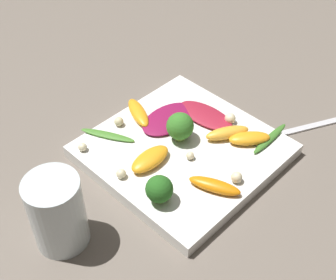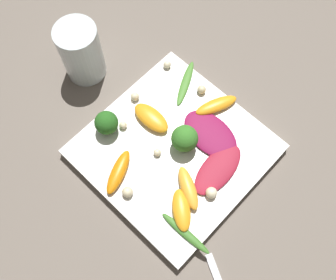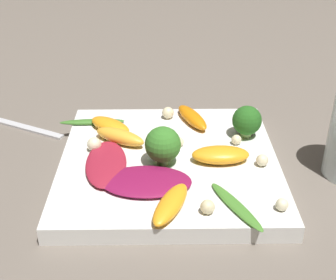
# 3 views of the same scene
# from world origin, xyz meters

# --- Properties ---
(ground_plane) EXTENTS (2.40, 2.40, 0.00)m
(ground_plane) POSITION_xyz_m (0.00, 0.00, 0.00)
(ground_plane) COLOR #6B6056
(plate) EXTENTS (0.27, 0.27, 0.02)m
(plate) POSITION_xyz_m (0.00, 0.00, 0.01)
(plate) COLOR white
(plate) RESTS_ON ground_plane
(radicchio_leaf_0) EXTENTS (0.11, 0.06, 0.01)m
(radicchio_leaf_0) POSITION_xyz_m (0.02, -0.08, 0.03)
(radicchio_leaf_0) COLOR maroon
(radicchio_leaf_0) RESTS_ON plate
(radicchio_leaf_1) EXTENTS (0.07, 0.11, 0.01)m
(radicchio_leaf_1) POSITION_xyz_m (0.06, -0.03, 0.03)
(radicchio_leaf_1) COLOR maroon
(radicchio_leaf_1) RESTS_ON plate
(orange_segment_0) EXTENTS (0.08, 0.05, 0.01)m
(orange_segment_0) POSITION_xyz_m (0.10, 0.00, 0.03)
(orange_segment_0) COLOR orange
(orange_segment_0) RESTS_ON plate
(orange_segment_1) EXTENTS (0.06, 0.07, 0.02)m
(orange_segment_1) POSITION_xyz_m (-0.04, -0.06, 0.03)
(orange_segment_1) COLOR #FCAD33
(orange_segment_1) RESTS_ON plate
(orange_segment_2) EXTENTS (0.03, 0.07, 0.02)m
(orange_segment_2) POSITION_xyz_m (0.01, 0.06, 0.03)
(orange_segment_2) COLOR orange
(orange_segment_2) RESTS_ON plate
(orange_segment_3) EXTENTS (0.06, 0.07, 0.02)m
(orange_segment_3) POSITION_xyz_m (-0.07, -0.08, 0.03)
(orange_segment_3) COLOR orange
(orange_segment_3) RESTS_ON plate
(orange_segment_4) EXTENTS (0.08, 0.05, 0.02)m
(orange_segment_4) POSITION_xyz_m (-0.09, 0.03, 0.03)
(orange_segment_4) COLOR orange
(orange_segment_4) RESTS_ON plate
(broccoli_floret_0) EXTENTS (0.04, 0.04, 0.04)m
(broccoli_floret_0) POSITION_xyz_m (-0.05, 0.10, 0.04)
(broccoli_floret_0) COLOR #84AD5B
(broccoli_floret_0) RESTS_ON plate
(broccoli_floret_1) EXTENTS (0.04, 0.04, 0.05)m
(broccoli_floret_1) POSITION_xyz_m (0.02, -0.01, 0.05)
(broccoli_floret_1) COLOR #7A9E51
(broccoli_floret_1) RESTS_ON plate
(arugula_sprig_0) EXTENTS (0.02, 0.09, 0.01)m
(arugula_sprig_0) POSITION_xyz_m (-0.09, -0.11, 0.02)
(arugula_sprig_0) COLOR #3D7528
(arugula_sprig_0) RESTS_ON plate
(arugula_sprig_1) EXTENTS (0.09, 0.05, 0.01)m
(arugula_sprig_1) POSITION_xyz_m (0.10, 0.07, 0.02)
(arugula_sprig_1) COLOR #47842D
(arugula_sprig_1) RESTS_ON plate
(macadamia_nut_0) EXTENTS (0.02, 0.02, 0.02)m
(macadamia_nut_0) POSITION_xyz_m (-0.10, 0.00, 0.03)
(macadamia_nut_0) COLOR beige
(macadamia_nut_0) RESTS_ON plate
(macadamia_nut_1) EXTENTS (0.02, 0.02, 0.02)m
(macadamia_nut_1) POSITION_xyz_m (-0.02, -0.09, 0.03)
(macadamia_nut_1) COLOR beige
(macadamia_nut_1) RESTS_ON plate
(macadamia_nut_2) EXTENTS (0.01, 0.01, 0.01)m
(macadamia_nut_2) POSITION_xyz_m (0.02, 0.11, 0.03)
(macadamia_nut_2) COLOR beige
(macadamia_nut_2) RESTS_ON plate
(macadamia_nut_3) EXTENTS (0.01, 0.01, 0.01)m
(macadamia_nut_3) POSITION_xyz_m (0.10, 0.12, 0.03)
(macadamia_nut_3) COLOR beige
(macadamia_nut_3) RESTS_ON plate
(macadamia_nut_4) EXTENTS (0.01, 0.01, 0.01)m
(macadamia_nut_4) POSITION_xyz_m (-0.03, 0.09, 0.03)
(macadamia_nut_4) COLOR beige
(macadamia_nut_4) RESTS_ON plate
(macadamia_nut_5) EXTENTS (0.02, 0.02, 0.02)m
(macadamia_nut_5) POSITION_xyz_m (0.11, 0.04, 0.03)
(macadamia_nut_5) COLOR beige
(macadamia_nut_5) RESTS_ON plate
(macadamia_nut_6) EXTENTS (0.01, 0.01, 0.01)m
(macadamia_nut_6) POSITION_xyz_m (-0.03, 0.01, 0.03)
(macadamia_nut_6) COLOR beige
(macadamia_nut_6) RESTS_ON plate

